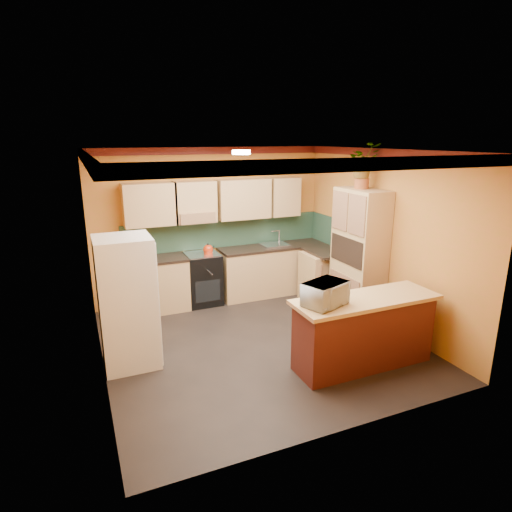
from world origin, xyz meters
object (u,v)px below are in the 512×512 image
(stove, at_px, (203,279))
(fridge, at_px, (127,302))
(pantry, at_px, (359,255))
(microwave, at_px, (325,294))
(base_cabinets_back, at_px, (236,275))
(breakfast_bar, at_px, (364,334))

(stove, xyz_separation_m, fridge, (-1.47, -1.67, 0.39))
(pantry, relative_size, microwave, 4.04)
(base_cabinets_back, xyz_separation_m, microwave, (0.05, -2.89, 0.63))
(base_cabinets_back, bearing_deg, stove, -180.00)
(fridge, height_order, pantry, pantry)
(stove, relative_size, microwave, 1.75)
(base_cabinets_back, bearing_deg, microwave, -88.93)
(base_cabinets_back, relative_size, breakfast_bar, 2.03)
(fridge, distance_m, pantry, 3.61)
(breakfast_bar, bearing_deg, microwave, 180.00)
(base_cabinets_back, bearing_deg, fridge, -141.38)
(fridge, bearing_deg, base_cabinets_back, 38.62)
(microwave, bearing_deg, stove, 82.21)
(fridge, xyz_separation_m, breakfast_bar, (2.75, -1.22, -0.41))
(breakfast_bar, bearing_deg, stove, 113.95)
(base_cabinets_back, xyz_separation_m, fridge, (-2.09, -1.67, 0.41))
(base_cabinets_back, relative_size, stove, 4.01)
(stove, relative_size, pantry, 0.43)
(pantry, bearing_deg, stove, 143.70)
(pantry, bearing_deg, fridge, -178.36)
(fridge, bearing_deg, microwave, -29.68)
(fridge, relative_size, breakfast_bar, 0.94)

